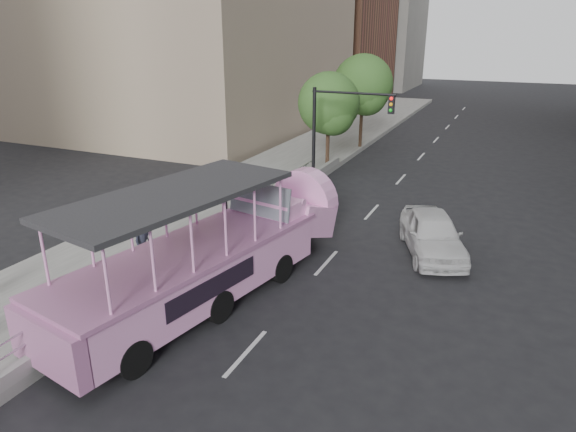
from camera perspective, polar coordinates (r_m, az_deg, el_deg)
name	(u,v)px	position (r m, az deg, el deg)	size (l,w,h in m)	color
ground	(249,309)	(15.66, -4.39, -10.25)	(160.00, 160.00, 0.00)	black
sidewalk	(243,191)	(26.24, -5.04, 2.79)	(5.50, 80.00, 0.30)	#9C9C97
kerb_wall	(198,252)	(18.45, -10.01, -3.96)	(0.24, 30.00, 0.36)	#999A95
guardrail	(196,235)	(18.19, -10.14, -2.05)	(0.07, 22.00, 0.71)	silver
duck_boat	(216,252)	(16.10, -7.98, -3.99)	(4.70, 11.51, 3.73)	black
car	(432,234)	(19.68, 15.75, -1.89)	(1.88, 4.65, 1.59)	silver
pedestrian_far	(141,239)	(18.38, -15.98, -2.46)	(0.78, 0.51, 1.59)	#292D3D
parking_sign	(226,202)	(19.38, -6.87, 1.55)	(0.23, 0.62, 2.87)	black
traffic_signal	(336,123)	(26.06, 5.40, 10.24)	(4.20, 0.32, 5.20)	black
street_tree_near	(330,106)	(29.73, 4.67, 12.09)	(3.52, 3.52, 5.72)	#3B281A
street_tree_far	(364,87)	(35.29, 8.43, 13.99)	(3.97, 3.97, 6.45)	#3B281A
midrise_stone_b	(362,14)	(79.14, 8.26, 21.35)	(16.00, 14.00, 20.00)	slate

